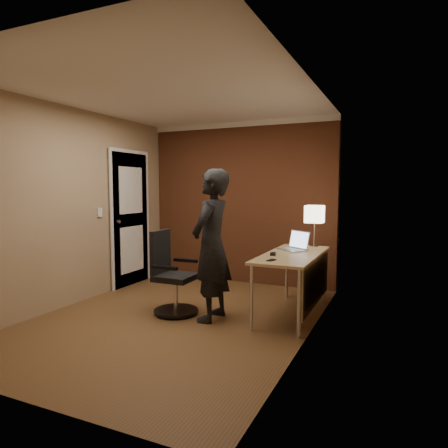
{
  "coord_description": "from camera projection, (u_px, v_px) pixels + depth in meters",
  "views": [
    {
      "loc": [
        2.33,
        -3.85,
        1.49
      ],
      "look_at": [
        0.35,
        0.55,
        1.05
      ],
      "focal_mm": 32.0,
      "sensor_mm": 36.0,
      "label": 1
    }
  ],
  "objects": [
    {
      "name": "desk_lamp",
      "position": [
        315.0,
        215.0,
        5.08
      ],
      "size": [
        0.22,
        0.22,
        0.54
      ],
      "color": "silver",
      "rests_on": "desk"
    },
    {
      "name": "mouse",
      "position": [
        273.0,
        254.0,
        4.49
      ],
      "size": [
        0.08,
        0.11,
        0.03
      ],
      "primitive_type": "cube",
      "rotation": [
        0.0,
        0.0,
        0.25
      ],
      "color": "black",
      "rests_on": "desk"
    },
    {
      "name": "phone",
      "position": [
        271.0,
        260.0,
        4.17
      ],
      "size": [
        0.08,
        0.13,
        0.01
      ],
      "primitive_type": "cube",
      "rotation": [
        0.0,
        0.0,
        -0.21
      ],
      "color": "black",
      "rests_on": "desk"
    },
    {
      "name": "person",
      "position": [
        212.0,
        245.0,
        4.46
      ],
      "size": [
        0.42,
        0.63,
        1.7
      ],
      "primitive_type": "imported",
      "rotation": [
        0.0,
        0.0,
        -1.55
      ],
      "color": "black",
      "rests_on": "ground"
    },
    {
      "name": "room",
      "position": [
        213.0,
        196.0,
        5.97
      ],
      "size": [
        4.0,
        4.0,
        4.0
      ],
      "color": "brown",
      "rests_on": "ground"
    },
    {
      "name": "laptop",
      "position": [
        295.0,
        245.0,
        4.88
      ],
      "size": [
        0.42,
        0.4,
        0.23
      ],
      "color": "silver",
      "rests_on": "desk"
    },
    {
      "name": "office_chair",
      "position": [
        171.0,
        278.0,
        4.72
      ],
      "size": [
        0.52,
        0.54,
        0.96
      ],
      "color": "black",
      "rests_on": "ground"
    },
    {
      "name": "desk",
      "position": [
        299.0,
        265.0,
        4.6
      ],
      "size": [
        0.6,
        1.5,
        0.73
      ],
      "color": "tan",
      "rests_on": "ground"
    }
  ]
}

